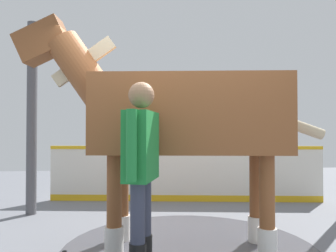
# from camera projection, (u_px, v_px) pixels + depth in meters

# --- Properties ---
(wet_patch) EXTENTS (2.86, 2.86, 0.00)m
(wet_patch) POSITION_uv_depth(u_px,v_px,m) (189.00, 248.00, 3.65)
(wet_patch) COLOR #4C4C54
(wet_patch) RESTS_ON ground
(barrier_wall) EXTENTS (5.11, 0.77, 1.05)m
(barrier_wall) POSITION_uv_depth(u_px,v_px,m) (185.00, 176.00, 6.15)
(barrier_wall) COLOR silver
(barrier_wall) RESTS_ON ground
(roof_post_near) EXTENTS (0.16, 0.16, 3.08)m
(roof_post_near) POSITION_uv_depth(u_px,v_px,m) (32.00, 118.00, 5.19)
(roof_post_near) COLOR #4C4C51
(roof_post_near) RESTS_ON ground
(horse) EXTENTS (3.52, 1.13, 2.63)m
(horse) POSITION_uv_depth(u_px,v_px,m) (178.00, 118.00, 3.68)
(horse) COLOR brown
(horse) RESTS_ON ground
(handler) EXTENTS (0.35, 0.67, 1.75)m
(handler) POSITION_uv_depth(u_px,v_px,m) (141.00, 163.00, 2.91)
(handler) COLOR black
(handler) RESTS_ON ground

